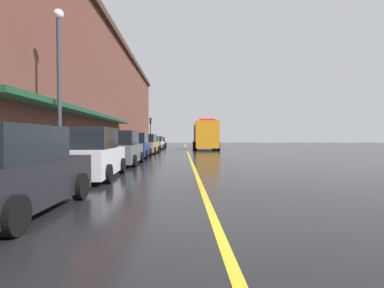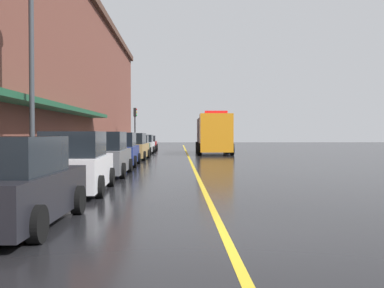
{
  "view_description": "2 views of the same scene",
  "coord_description": "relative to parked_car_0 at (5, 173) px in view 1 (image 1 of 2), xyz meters",
  "views": [
    {
      "loc": [
        -0.59,
        -4.98,
        1.51
      ],
      "look_at": [
        0.31,
        21.49,
        0.92
      ],
      "focal_mm": 27.77,
      "sensor_mm": 36.0,
      "label": 1
    },
    {
      "loc": [
        -0.83,
        -7.87,
        1.81
      ],
      "look_at": [
        0.08,
        20.87,
        1.12
      ],
      "focal_mm": 42.36,
      "sensor_mm": 36.0,
      "label": 2
    }
  ],
  "objects": [
    {
      "name": "street_lamp_left",
      "position": [
        -1.91,
        7.29,
        3.58
      ],
      "size": [
        0.44,
        0.44,
        6.94
      ],
      "color": "#33383D",
      "rests_on": "sidewalk_left"
    },
    {
      "name": "parked_car_0",
      "position": [
        0.0,
        0.0,
        0.0
      ],
      "size": [
        2.18,
        4.41,
        1.75
      ],
      "rotation": [
        0.0,
        0.0,
        1.54
      ],
      "color": "black",
      "rests_on": "ground"
    },
    {
      "name": "traffic_light_near",
      "position": [
        -1.25,
        38.72,
        2.34
      ],
      "size": [
        0.38,
        0.36,
        4.3
      ],
      "color": "#232326",
      "rests_on": "sidewalk_left"
    },
    {
      "name": "parking_meter_0",
      "position": [
        -1.31,
        11.29,
        0.24
      ],
      "size": [
        0.14,
        0.18,
        1.33
      ],
      "color": "#4C4C51",
      "rests_on": "sidewalk_left"
    },
    {
      "name": "parked_car_1",
      "position": [
        0.09,
        5.16,
        0.05
      ],
      "size": [
        2.12,
        4.52,
        1.87
      ],
      "rotation": [
        0.0,
        0.0,
        1.61
      ],
      "color": "silver",
      "rests_on": "ground"
    },
    {
      "name": "ground_plane",
      "position": [
        4.04,
        24.08,
        -0.82
      ],
      "size": [
        112.0,
        112.0,
        0.0
      ],
      "primitive_type": "plane",
      "color": "black"
    },
    {
      "name": "parked_car_4",
      "position": [
        0.11,
        22.32,
        0.03
      ],
      "size": [
        2.2,
        4.6,
        1.82
      ],
      "rotation": [
        0.0,
        0.0,
        1.54
      ],
      "color": "#A5844C",
      "rests_on": "ground"
    },
    {
      "name": "parked_car_6",
      "position": [
        0.07,
        32.83,
        -0.04
      ],
      "size": [
        2.1,
        4.62,
        1.66
      ],
      "rotation": [
        0.0,
        0.0,
        1.57
      ],
      "color": "silver",
      "rests_on": "ground"
    },
    {
      "name": "sidewalk_left",
      "position": [
        -2.16,
        24.08,
        -0.74
      ],
      "size": [
        2.4,
        70.0,
        0.15
      ],
      "primitive_type": "cube",
      "color": "gray",
      "rests_on": "ground"
    },
    {
      "name": "parked_car_5",
      "position": [
        0.05,
        27.57,
        -0.05
      ],
      "size": [
        2.01,
        4.41,
        1.62
      ],
      "rotation": [
        0.0,
        0.0,
        1.59
      ],
      "color": "#2D5133",
      "rests_on": "ground"
    },
    {
      "name": "utility_truck",
      "position": [
        6.32,
        30.58,
        0.9
      ],
      "size": [
        2.99,
        8.41,
        3.61
      ],
      "rotation": [
        0.0,
        0.0,
        -1.58
      ],
      "color": "orange",
      "rests_on": "ground"
    },
    {
      "name": "parked_car_3",
      "position": [
        0.0,
        16.34,
        0.04
      ],
      "size": [
        2.11,
        4.76,
        1.85
      ],
      "rotation": [
        0.0,
        0.0,
        1.59
      ],
      "color": "navy",
      "rests_on": "ground"
    },
    {
      "name": "brick_building_left",
      "position": [
        -9.87,
        23.08,
        5.44
      ],
      "size": [
        14.19,
        64.0,
        12.49
      ],
      "color": "brown",
      "rests_on": "ground"
    },
    {
      "name": "lane_center_stripe",
      "position": [
        4.04,
        24.08,
        -0.81
      ],
      "size": [
        0.16,
        70.0,
        0.01
      ],
      "primitive_type": "cube",
      "color": "gold",
      "rests_on": "ground"
    },
    {
      "name": "parked_car_7",
      "position": [
        0.03,
        38.91,
        -0.08
      ],
      "size": [
        2.16,
        4.33,
        1.56
      ],
      "rotation": [
        0.0,
        0.0,
        1.59
      ],
      "color": "maroon",
      "rests_on": "ground"
    },
    {
      "name": "parked_car_2",
      "position": [
        0.13,
        10.57,
        0.05
      ],
      "size": [
        1.99,
        4.47,
        1.88
      ],
      "rotation": [
        0.0,
        0.0,
        1.57
      ],
      "color": "#595B60",
      "rests_on": "ground"
    },
    {
      "name": "parking_meter_1",
      "position": [
        -1.31,
        13.44,
        0.24
      ],
      "size": [
        0.14,
        0.18,
        1.33
      ],
      "color": "#4C4C51",
      "rests_on": "sidewalk_left"
    }
  ]
}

